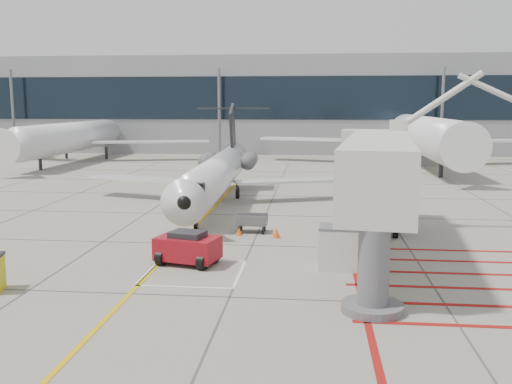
# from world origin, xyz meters

# --- Properties ---
(ground_plane) EXTENTS (260.00, 260.00, 0.00)m
(ground_plane) POSITION_xyz_m (0.00, 0.00, 0.00)
(ground_plane) COLOR gray
(ground_plane) RESTS_ON ground
(regional_jet) EXTENTS (22.23, 27.66, 7.09)m
(regional_jet) POSITION_xyz_m (-3.88, 13.91, 3.54)
(regional_jet) COLOR silver
(regional_jet) RESTS_ON ground_plane
(jet_bridge) EXTENTS (11.26, 20.06, 7.65)m
(jet_bridge) POSITION_xyz_m (6.03, 1.52, 3.83)
(jet_bridge) COLOR silver
(jet_bridge) RESTS_ON ground_plane
(pushback_tug) EXTENTS (3.09, 2.35, 1.61)m
(pushback_tug) POSITION_xyz_m (-2.57, 0.34, 0.80)
(pushback_tug) COLOR maroon
(pushback_tug) RESTS_ON ground_plane
(baggage_cart) EXTENTS (1.75, 1.13, 1.09)m
(baggage_cart) POSITION_xyz_m (-0.34, 7.05, 0.54)
(baggage_cart) COLOR #55555A
(baggage_cart) RESTS_ON ground_plane
(ground_power_unit) EXTENTS (2.51, 1.56, 1.92)m
(ground_power_unit) POSITION_xyz_m (4.62, 0.27, 0.96)
(ground_power_unit) COLOR silver
(ground_power_unit) RESTS_ON ground_plane
(cone_nose) EXTENTS (0.33, 0.33, 0.46)m
(cone_nose) POSITION_xyz_m (-0.97, 6.21, 0.23)
(cone_nose) COLOR #E25E0B
(cone_nose) RESTS_ON ground_plane
(cone_side) EXTENTS (0.40, 0.40, 0.56)m
(cone_side) POSITION_xyz_m (1.14, 5.88, 0.28)
(cone_side) COLOR #E4550C
(cone_side) RESTS_ON ground_plane
(terminal_building) EXTENTS (180.00, 28.00, 14.00)m
(terminal_building) POSITION_xyz_m (10.00, 70.00, 7.00)
(terminal_building) COLOR gray
(terminal_building) RESTS_ON ground_plane
(terminal_glass_band) EXTENTS (180.00, 0.10, 6.00)m
(terminal_glass_band) POSITION_xyz_m (10.00, 55.95, 8.00)
(terminal_glass_band) COLOR black
(terminal_glass_band) RESTS_ON ground_plane
(bg_aircraft_b) EXTENTS (32.94, 36.60, 10.98)m
(bg_aircraft_b) POSITION_xyz_m (-26.81, 46.00, 5.49)
(bg_aircraft_b) COLOR silver
(bg_aircraft_b) RESTS_ON ground_plane
(bg_aircraft_c) EXTENTS (38.71, 43.01, 12.90)m
(bg_aircraft_c) POSITION_xyz_m (15.68, 46.00, 6.45)
(bg_aircraft_c) COLOR silver
(bg_aircraft_c) RESTS_ON ground_plane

